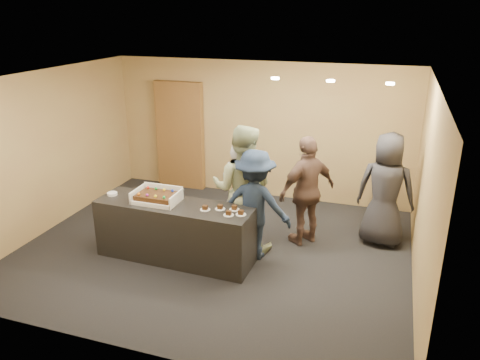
{
  "coord_description": "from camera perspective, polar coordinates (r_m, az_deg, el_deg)",
  "views": [
    {
      "loc": [
        2.49,
        -6.19,
        3.63
      ],
      "look_at": [
        0.43,
        0.0,
        1.23
      ],
      "focal_mm": 35.0,
      "sensor_mm": 36.0,
      "label": 1
    }
  ],
  "objects": [
    {
      "name": "cake_box",
      "position": [
        7.13,
        -10.02,
        -2.22
      ],
      "size": [
        0.67,
        0.46,
        0.2
      ],
      "color": "white",
      "rests_on": "serving_counter"
    },
    {
      "name": "room",
      "position": [
        7.05,
        -3.3,
        1.32
      ],
      "size": [
        6.04,
        6.0,
        2.7
      ],
      "color": "black",
      "rests_on": "ground"
    },
    {
      "name": "slice_a",
      "position": [
        6.75,
        -4.28,
        -3.47
      ],
      "size": [
        0.15,
        0.15,
        0.07
      ],
      "color": "white",
      "rests_on": "serving_counter"
    },
    {
      "name": "person_sage_man",
      "position": [
        7.21,
        0.3,
        -1.08
      ],
      "size": [
        1.03,
        0.83,
        2.01
      ],
      "primitive_type": "imported",
      "rotation": [
        0.0,
        0.0,
        3.22
      ],
      "color": "gray",
      "rests_on": "floor"
    },
    {
      "name": "serving_counter",
      "position": [
        7.19,
        -7.91,
        -6.22
      ],
      "size": [
        2.42,
        0.77,
        0.9
      ],
      "primitive_type": "cube",
      "rotation": [
        0.0,
        0.0,
        -0.03
      ],
      "color": "black",
      "rests_on": "floor"
    },
    {
      "name": "ceiling_spotlights",
      "position": [
        6.81,
        10.98,
        11.78
      ],
      "size": [
        1.72,
        0.12,
        0.03
      ],
      "color": "#FFEAC6",
      "rests_on": "ceiling"
    },
    {
      "name": "slice_b",
      "position": [
        6.76,
        -2.44,
        -3.39
      ],
      "size": [
        0.15,
        0.15,
        0.07
      ],
      "color": "white",
      "rests_on": "serving_counter"
    },
    {
      "name": "person_server_grey",
      "position": [
        7.4,
        0.01,
        -1.7
      ],
      "size": [
        0.69,
        0.51,
        1.73
      ],
      "primitive_type": "imported",
      "rotation": [
        0.0,
        0.0,
        2.98
      ],
      "color": "#A3A3A8",
      "rests_on": "floor"
    },
    {
      "name": "slice_d",
      "position": [
        6.73,
        -0.69,
        -3.48
      ],
      "size": [
        0.15,
        0.15,
        0.07
      ],
      "color": "white",
      "rests_on": "serving_counter"
    },
    {
      "name": "storage_cabinet",
      "position": [
        9.88,
        -7.31,
        5.38
      ],
      "size": [
        1.02,
        0.15,
        2.25
      ],
      "primitive_type": "cube",
      "color": "brown",
      "rests_on": "floor"
    },
    {
      "name": "slice_e",
      "position": [
        6.57,
        0.11,
        -4.07
      ],
      "size": [
        0.15,
        0.15,
        0.07
      ],
      "color": "white",
      "rests_on": "serving_counter"
    },
    {
      "name": "plate_stack",
      "position": [
        7.53,
        -15.31,
        -1.63
      ],
      "size": [
        0.16,
        0.16,
        0.04
      ],
      "primitive_type": "cylinder",
      "color": "white",
      "rests_on": "serving_counter"
    },
    {
      "name": "person_brown_extra",
      "position": [
        7.51,
        8.19,
        -1.32
      ],
      "size": [
        1.02,
        1.08,
        1.79
      ],
      "primitive_type": "imported",
      "rotation": [
        0.0,
        0.0,
        4.0
      ],
      "color": "brown",
      "rests_on": "floor"
    },
    {
      "name": "person_navy_man",
      "position": [
        7.02,
        1.82,
        -3.05
      ],
      "size": [
        1.11,
        0.64,
        1.71
      ],
      "primitive_type": "imported",
      "rotation": [
        0.0,
        0.0,
        3.14
      ],
      "color": "#19253B",
      "rests_on": "floor"
    },
    {
      "name": "sheet_cake",
      "position": [
        7.09,
        -10.14,
        -1.9
      ],
      "size": [
        0.57,
        0.39,
        0.11
      ],
      "color": "black",
      "rests_on": "cake_box"
    },
    {
      "name": "person_dark_suit",
      "position": [
        7.74,
        17.33,
        -1.15
      ],
      "size": [
        0.97,
        0.69,
        1.86
      ],
      "primitive_type": "imported",
      "rotation": [
        0.0,
        0.0,
        3.03
      ],
      "color": "#26252B",
      "rests_on": "floor"
    },
    {
      "name": "slice_c",
      "position": [
        6.56,
        -1.39,
        -4.13
      ],
      "size": [
        0.15,
        0.15,
        0.07
      ],
      "color": "white",
      "rests_on": "serving_counter"
    }
  ]
}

